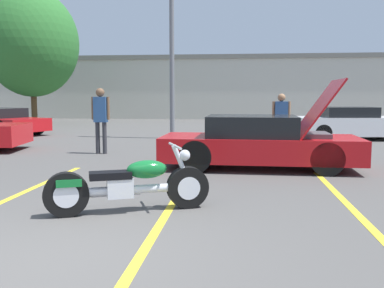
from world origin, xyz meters
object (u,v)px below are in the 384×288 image
at_px(tree_background, 32,43).
at_px(parked_car_right_row, 351,124).
at_px(light_pole, 174,28).
at_px(show_car_hood_open, 260,143).
at_px(spectator_midground, 101,114).
at_px(motorcycle, 129,185).
at_px(spectator_by_show_car, 281,118).

height_order(tree_background, parked_car_right_row, tree_background).
xyz_separation_m(light_pole, show_car_hood_open, (2.93, -6.47, -3.56)).
xyz_separation_m(tree_background, spectator_midground, (7.65, -11.45, -3.40)).
distance_m(motorcycle, spectator_midground, 6.34).
distance_m(light_pole, spectator_midground, 5.60).
height_order(tree_background, spectator_midground, tree_background).
xyz_separation_m(parked_car_right_row, spectator_by_show_car, (-2.94, -3.93, 0.42)).
bearing_deg(spectator_by_show_car, show_car_hood_open, -104.26).
bearing_deg(motorcycle, show_car_hood_open, 40.90).
height_order(show_car_hood_open, parked_car_right_row, show_car_hood_open).
height_order(light_pole, show_car_hood_open, light_pole).
bearing_deg(spectator_midground, light_pole, 72.64).
bearing_deg(parked_car_right_row, motorcycle, -123.98).
bearing_deg(light_pole, motorcycle, -84.87).
bearing_deg(tree_background, spectator_midground, -56.24).
distance_m(parked_car_right_row, spectator_by_show_car, 4.93).
relative_size(tree_background, spectator_by_show_car, 4.42).
xyz_separation_m(light_pole, spectator_by_show_car, (3.66, -3.58, -3.14)).
xyz_separation_m(show_car_hood_open, spectator_midground, (-4.33, 1.99, 0.52)).
height_order(tree_background, spectator_by_show_car, tree_background).
relative_size(light_pole, spectator_midground, 4.08).
relative_size(light_pole, show_car_hood_open, 1.71).
bearing_deg(spectator_midground, motorcycle, -68.29).
bearing_deg(spectator_by_show_car, light_pole, 135.68).
relative_size(show_car_hood_open, spectator_by_show_car, 2.61).
bearing_deg(spectator_midground, tree_background, 123.76).
distance_m(tree_background, motorcycle, 20.40).
relative_size(spectator_by_show_car, spectator_midground, 0.92).
bearing_deg(spectator_by_show_car, parked_car_right_row, 53.27).
bearing_deg(spectator_midground, parked_car_right_row, 31.20).
relative_size(show_car_hood_open, parked_car_right_row, 1.03).
height_order(tree_background, show_car_hood_open, tree_background).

